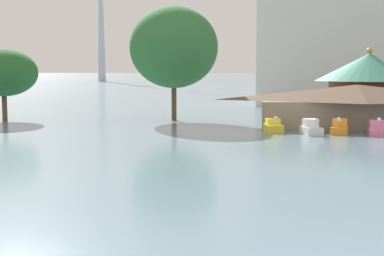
{
  "coord_description": "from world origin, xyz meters",
  "views": [
    {
      "loc": [
        7.98,
        -15.67,
        6.02
      ],
      "look_at": [
        3.44,
        22.28,
        1.9
      ],
      "focal_mm": 50.8,
      "sensor_mm": 36.0,
      "label": 1
    }
  ],
  "objects_px": {
    "green_roof_pavilion": "(369,82)",
    "shoreline_tree_tall_left": "(3,73)",
    "pedal_boat_pink": "(377,129)",
    "shoreline_tree_mid": "(174,47)",
    "background_building_block": "(351,37)",
    "pedal_boat_white": "(311,128)",
    "boathouse": "(357,105)",
    "pedal_boat_orange": "(340,128)",
    "pedal_boat_yellow": "(273,127)"
  },
  "relations": [
    {
      "from": "boathouse",
      "to": "shoreline_tree_tall_left",
      "type": "relative_size",
      "value": 2.51
    },
    {
      "from": "shoreline_tree_tall_left",
      "to": "shoreline_tree_mid",
      "type": "distance_m",
      "value": 20.32
    },
    {
      "from": "green_roof_pavilion",
      "to": "shoreline_tree_tall_left",
      "type": "distance_m",
      "value": 43.2
    },
    {
      "from": "pedal_boat_white",
      "to": "boathouse",
      "type": "bearing_deg",
      "value": 126.91
    },
    {
      "from": "shoreline_tree_tall_left",
      "to": "pedal_boat_yellow",
      "type": "bearing_deg",
      "value": -14.94
    },
    {
      "from": "shoreline_tree_tall_left",
      "to": "background_building_block",
      "type": "distance_m",
      "value": 59.53
    },
    {
      "from": "pedal_boat_yellow",
      "to": "green_roof_pavilion",
      "type": "distance_m",
      "value": 18.36
    },
    {
      "from": "pedal_boat_orange",
      "to": "background_building_block",
      "type": "bearing_deg",
      "value": -177.59
    },
    {
      "from": "pedal_boat_white",
      "to": "green_roof_pavilion",
      "type": "relative_size",
      "value": 0.21
    },
    {
      "from": "pedal_boat_white",
      "to": "boathouse",
      "type": "relative_size",
      "value": 0.13
    },
    {
      "from": "pedal_boat_white",
      "to": "shoreline_tree_tall_left",
      "type": "height_order",
      "value": "shoreline_tree_tall_left"
    },
    {
      "from": "boathouse",
      "to": "shoreline_tree_mid",
      "type": "bearing_deg",
      "value": 164.04
    },
    {
      "from": "boathouse",
      "to": "shoreline_tree_tall_left",
      "type": "height_order",
      "value": "shoreline_tree_tall_left"
    },
    {
      "from": "pedal_boat_orange",
      "to": "boathouse",
      "type": "height_order",
      "value": "boathouse"
    },
    {
      "from": "pedal_boat_yellow",
      "to": "pedal_boat_orange",
      "type": "height_order",
      "value": "pedal_boat_orange"
    },
    {
      "from": "pedal_boat_yellow",
      "to": "pedal_boat_pink",
      "type": "distance_m",
      "value": 9.54
    },
    {
      "from": "shoreline_tree_tall_left",
      "to": "boathouse",
      "type": "bearing_deg",
      "value": -4.07
    },
    {
      "from": "pedal_boat_white",
      "to": "pedal_boat_pink",
      "type": "xyz_separation_m",
      "value": [
        5.97,
        0.02,
        -0.03
      ]
    },
    {
      "from": "pedal_boat_white",
      "to": "green_roof_pavilion",
      "type": "xyz_separation_m",
      "value": [
        8.08,
        15.24,
        4.0
      ]
    },
    {
      "from": "boathouse",
      "to": "green_roof_pavilion",
      "type": "bearing_deg",
      "value": 71.45
    },
    {
      "from": "pedal_boat_pink",
      "to": "shoreline_tree_mid",
      "type": "height_order",
      "value": "shoreline_tree_mid"
    },
    {
      "from": "pedal_boat_orange",
      "to": "pedal_boat_pink",
      "type": "relative_size",
      "value": 0.92
    },
    {
      "from": "shoreline_tree_tall_left",
      "to": "background_building_block",
      "type": "xyz_separation_m",
      "value": [
        45.94,
        37.37,
        6.11
      ]
    },
    {
      "from": "green_roof_pavilion",
      "to": "shoreline_tree_mid",
      "type": "height_order",
      "value": "shoreline_tree_mid"
    },
    {
      "from": "green_roof_pavilion",
      "to": "pedal_boat_pink",
      "type": "bearing_deg",
      "value": -97.89
    },
    {
      "from": "pedal_boat_white",
      "to": "background_building_block",
      "type": "xyz_separation_m",
      "value": [
        11.17,
        47.25,
        11.19
      ]
    },
    {
      "from": "background_building_block",
      "to": "pedal_boat_yellow",
      "type": "bearing_deg",
      "value": -107.73
    },
    {
      "from": "boathouse",
      "to": "shoreline_tree_tall_left",
      "type": "xyz_separation_m",
      "value": [
        -40.1,
        2.86,
        3.3
      ]
    },
    {
      "from": "pedal_boat_yellow",
      "to": "pedal_boat_orange",
      "type": "xyz_separation_m",
      "value": [
        6.15,
        -0.8,
        0.03
      ]
    },
    {
      "from": "pedal_boat_white",
      "to": "shoreline_tree_mid",
      "type": "distance_m",
      "value": 21.23
    },
    {
      "from": "pedal_boat_orange",
      "to": "boathouse",
      "type": "distance_m",
      "value": 7.06
    },
    {
      "from": "pedal_boat_orange",
      "to": "shoreline_tree_tall_left",
      "type": "distance_m",
      "value": 38.92
    },
    {
      "from": "background_building_block",
      "to": "pedal_boat_pink",
      "type": "bearing_deg",
      "value": -96.28
    },
    {
      "from": "pedal_boat_yellow",
      "to": "boathouse",
      "type": "height_order",
      "value": "boathouse"
    },
    {
      "from": "pedal_boat_pink",
      "to": "shoreline_tree_tall_left",
      "type": "distance_m",
      "value": 42.23
    },
    {
      "from": "pedal_boat_yellow",
      "to": "shoreline_tree_mid",
      "type": "distance_m",
      "value": 18.0
    },
    {
      "from": "pedal_boat_pink",
      "to": "boathouse",
      "type": "distance_m",
      "value": 7.27
    },
    {
      "from": "shoreline_tree_tall_left",
      "to": "pedal_boat_pink",
      "type": "bearing_deg",
      "value": -13.62
    },
    {
      "from": "pedal_boat_pink",
      "to": "green_roof_pavilion",
      "type": "bearing_deg",
      "value": 176.94
    },
    {
      "from": "pedal_boat_orange",
      "to": "green_roof_pavilion",
      "type": "relative_size",
      "value": 0.2
    },
    {
      "from": "boathouse",
      "to": "shoreline_tree_tall_left",
      "type": "distance_m",
      "value": 40.34
    },
    {
      "from": "pedal_boat_yellow",
      "to": "background_building_block",
      "type": "bearing_deg",
      "value": 150.93
    },
    {
      "from": "pedal_boat_white",
      "to": "green_roof_pavilion",
      "type": "bearing_deg",
      "value": 136.12
    },
    {
      "from": "pedal_boat_yellow",
      "to": "pedal_boat_pink",
      "type": "height_order",
      "value": "pedal_boat_pink"
    },
    {
      "from": "pedal_boat_white",
      "to": "shoreline_tree_mid",
      "type": "xyz_separation_m",
      "value": [
        -14.89,
        12.81,
        8.06
      ]
    },
    {
      "from": "shoreline_tree_mid",
      "to": "background_building_block",
      "type": "bearing_deg",
      "value": 52.89
    },
    {
      "from": "green_roof_pavilion",
      "to": "boathouse",
      "type": "bearing_deg",
      "value": -108.55
    },
    {
      "from": "pedal_boat_pink",
      "to": "shoreline_tree_mid",
      "type": "xyz_separation_m",
      "value": [
        -20.86,
        12.8,
        8.09
      ]
    },
    {
      "from": "shoreline_tree_mid",
      "to": "pedal_boat_orange",
      "type": "bearing_deg",
      "value": -34.48
    },
    {
      "from": "pedal_boat_yellow",
      "to": "pedal_boat_white",
      "type": "bearing_deg",
      "value": 54.74
    }
  ]
}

